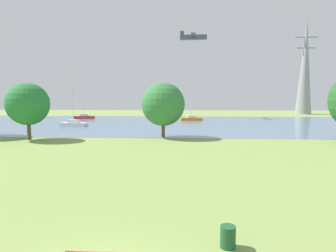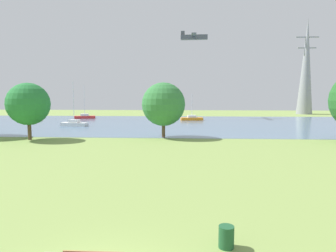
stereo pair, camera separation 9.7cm
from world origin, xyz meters
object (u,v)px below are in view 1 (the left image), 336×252
object	(u,v)px
sailboat_yellow	(31,117)
light_aircraft	(193,37)
electricity_pylon	(305,66)
sailboat_orange	(191,118)
sailboat_red	(84,117)
litter_bin	(228,237)
tree_west_near	(28,104)
sailboat_white	(74,123)
tree_east_far	(163,104)

from	to	relation	value
sailboat_yellow	light_aircraft	size ratio (longest dim) A/B	0.71
electricity_pylon	sailboat_orange	bearing A→B (deg)	-143.99
electricity_pylon	light_aircraft	world-z (taller)	electricity_pylon
sailboat_red	sailboat_yellow	bearing A→B (deg)	-172.00
sailboat_red	sailboat_orange	bearing A→B (deg)	-8.65
litter_bin	tree_west_near	distance (m)	32.87
sailboat_white	tree_west_near	bearing A→B (deg)	-87.92
light_aircraft	sailboat_yellow	bearing A→B (deg)	-170.30
litter_bin	sailboat_white	xyz separation A→B (m)	(-21.20, 41.86, 0.08)
litter_bin	sailboat_orange	xyz separation A→B (m)	(-0.03, 55.19, 0.05)
light_aircraft	tree_east_far	bearing A→B (deg)	-97.71
sailboat_white	sailboat_red	size ratio (longest dim) A/B	1.03
tree_east_far	tree_west_near	bearing A→B (deg)	-169.65
tree_west_near	sailboat_yellow	bearing A→B (deg)	117.14
electricity_pylon	litter_bin	bearing A→B (deg)	-112.62
litter_bin	sailboat_red	size ratio (longest dim) A/B	0.10
sailboat_red	tree_west_near	distance (m)	34.21
sailboat_orange	sailboat_red	world-z (taller)	sailboat_red
sailboat_white	electricity_pylon	bearing A→B (deg)	34.56
sailboat_red	light_aircraft	xyz separation A→B (m)	(25.56, 4.73, 18.83)
sailboat_orange	tree_west_near	xyz separation A→B (m)	(-20.57, -29.89, 3.94)
sailboat_white	light_aircraft	bearing A→B (deg)	45.21
litter_bin	light_aircraft	bearing A→B (deg)	89.55
litter_bin	sailboat_white	size ratio (longest dim) A/B	0.10
sailboat_orange	sailboat_yellow	size ratio (longest dim) A/B	0.94
sailboat_orange	light_aircraft	distance (m)	20.70
sailboat_white	sailboat_red	distance (m)	17.56
sailboat_orange	light_aircraft	xyz separation A→B (m)	(0.53, 8.53, 18.85)
tree_west_near	tree_east_far	size ratio (longest dim) A/B	0.98
sailboat_white	electricity_pylon	world-z (taller)	electricity_pylon
light_aircraft	tree_west_near	bearing A→B (deg)	-118.77
sailboat_white	sailboat_yellow	xyz separation A→B (m)	(-15.81, 15.46, -0.02)
litter_bin	sailboat_white	distance (m)	46.93
sailboat_orange	tree_east_far	bearing A→B (deg)	-99.00
sailboat_yellow	tree_east_far	world-z (taller)	tree_east_far
litter_bin	sailboat_orange	world-z (taller)	sailboat_orange
light_aircraft	sailboat_red	bearing A→B (deg)	-169.52
sailboat_white	sailboat_red	xyz separation A→B (m)	(-3.86, 17.14, -0.00)
sailboat_red	sailboat_yellow	distance (m)	12.07
sailboat_yellow	tree_west_near	distance (m)	36.19
sailboat_orange	sailboat_white	bearing A→B (deg)	-147.80
sailboat_red	electricity_pylon	world-z (taller)	electricity_pylon
sailboat_red	sailboat_yellow	world-z (taller)	sailboat_red
litter_bin	tree_east_far	size ratio (longest dim) A/B	0.11
tree_east_far	electricity_pylon	xyz separation A→B (m)	(37.29, 50.91, 9.36)
sailboat_white	sailboat_yellow	distance (m)	22.11
sailboat_white	tree_west_near	world-z (taller)	sailboat_white
litter_bin	light_aircraft	distance (m)	66.48
sailboat_red	light_aircraft	size ratio (longest dim) A/B	0.92
electricity_pylon	tree_east_far	bearing A→B (deg)	-126.22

